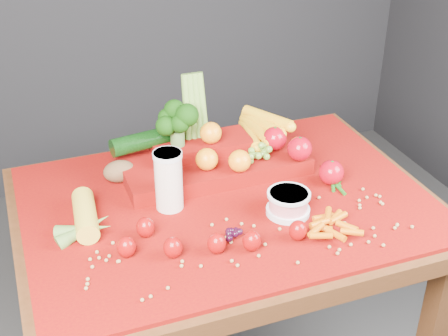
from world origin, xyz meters
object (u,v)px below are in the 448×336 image
object	(u,v)px
milk_glass	(169,178)
produce_mound	(220,152)
table	(227,233)
yogurt_bowl	(288,202)

from	to	relation	value
milk_glass	produce_mound	bearing A→B (deg)	36.25
table	yogurt_bowl	xyz separation A→B (m)	(0.13, -0.11, 0.14)
milk_glass	yogurt_bowl	size ratio (longest dim) A/B	1.43
table	milk_glass	size ratio (longest dim) A/B	6.80
milk_glass	yogurt_bowl	xyz separation A→B (m)	(0.28, -0.13, -0.05)
table	produce_mound	size ratio (longest dim) A/B	1.86
table	produce_mound	world-z (taller)	produce_mound
milk_glass	table	bearing A→B (deg)	-8.26
produce_mound	milk_glass	bearing A→B (deg)	-143.75
milk_glass	produce_mound	world-z (taller)	produce_mound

